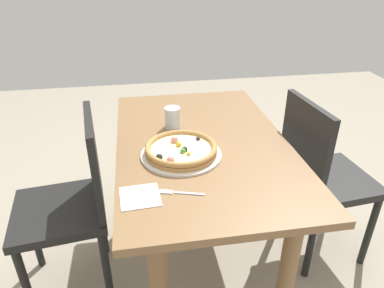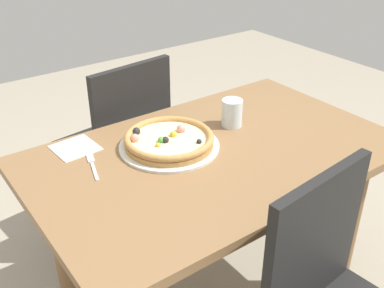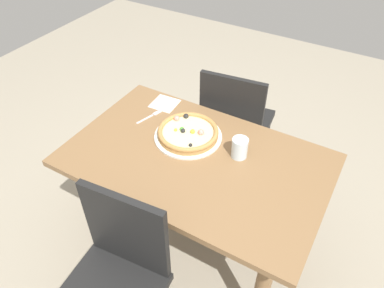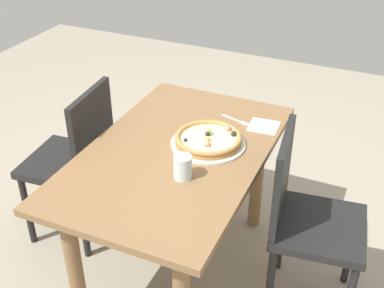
# 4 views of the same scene
# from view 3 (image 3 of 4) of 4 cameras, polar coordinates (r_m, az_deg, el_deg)

# --- Properties ---
(ground_plane) EXTENTS (6.00, 6.00, 0.00)m
(ground_plane) POSITION_cam_3_polar(r_m,az_deg,el_deg) (2.32, 0.51, -15.19)
(ground_plane) COLOR #9E937F
(dining_table) EXTENTS (1.24, 0.77, 0.72)m
(dining_table) POSITION_cam_3_polar(r_m,az_deg,el_deg) (1.85, 0.62, -4.95)
(dining_table) COLOR olive
(dining_table) RESTS_ON ground
(chair_near) EXTENTS (0.44, 0.44, 0.90)m
(chair_near) POSITION_cam_3_polar(r_m,az_deg,el_deg) (1.67, -11.70, -19.80)
(chair_near) COLOR black
(chair_near) RESTS_ON ground
(chair_far) EXTENTS (0.45, 0.45, 0.90)m
(chair_far) POSITION_cam_3_polar(r_m,az_deg,el_deg) (2.34, 6.66, 3.19)
(chair_far) COLOR black
(chair_far) RESTS_ON ground
(plate) EXTENTS (0.35, 0.35, 0.01)m
(plate) POSITION_cam_3_polar(r_m,az_deg,el_deg) (1.87, -0.61, 1.21)
(plate) COLOR silver
(plate) RESTS_ON dining_table
(pizza) EXTENTS (0.31, 0.31, 0.05)m
(pizza) POSITION_cam_3_polar(r_m,az_deg,el_deg) (1.86, -0.62, 1.83)
(pizza) COLOR #B78447
(pizza) RESTS_ON plate
(fork) EXTENTS (0.06, 0.16, 0.00)m
(fork) POSITION_cam_3_polar(r_m,az_deg,el_deg) (2.03, -6.36, 4.35)
(fork) COLOR silver
(fork) RESTS_ON dining_table
(drinking_glass) EXTENTS (0.08, 0.08, 0.10)m
(drinking_glass) POSITION_cam_3_polar(r_m,az_deg,el_deg) (1.75, 7.39, -0.59)
(drinking_glass) COLOR silver
(drinking_glass) RESTS_ON dining_table
(napkin) EXTENTS (0.15, 0.15, 0.00)m
(napkin) POSITION_cam_3_polar(r_m,az_deg,el_deg) (2.11, -4.25, 6.26)
(napkin) COLOR white
(napkin) RESTS_ON dining_table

